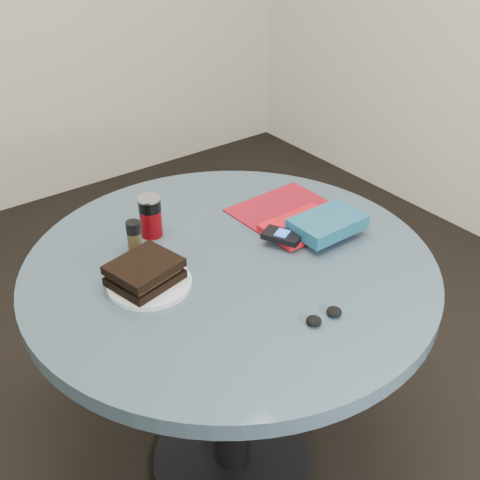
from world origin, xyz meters
TOP-DOWN VIEW (x-y plane):
  - ground at (0.00, 0.00)m, footprint 4.00×4.00m
  - table at (0.00, 0.00)m, footprint 1.00×1.00m
  - plate at (-0.20, 0.03)m, footprint 0.23×0.23m
  - sandwich at (-0.21, 0.04)m, footprint 0.17×0.15m
  - soda_can at (-0.09, 0.22)m, footprint 0.08×0.08m
  - pepper_grinder at (-0.16, 0.18)m, footprint 0.05×0.05m
  - magazine at (0.26, 0.12)m, footprint 0.27×0.21m
  - red_book at (0.24, 0.00)m, footprint 0.20×0.13m
  - novel at (0.27, -0.06)m, footprint 0.18×0.12m
  - mp3_player at (0.15, -0.02)m, footprint 0.09×0.11m
  - headphones at (0.03, -0.30)m, footprint 0.09×0.04m

SIDE VIEW (x-z plane):
  - ground at x=0.00m, z-range 0.00..0.00m
  - table at x=0.00m, z-range 0.21..0.96m
  - magazine at x=0.26m, z-range 0.75..0.75m
  - plate at x=-0.20m, z-range 0.75..0.76m
  - headphones at x=0.03m, z-range 0.75..0.77m
  - red_book at x=0.24m, z-range 0.75..0.77m
  - mp3_player at x=0.15m, z-range 0.77..0.79m
  - sandwich at x=-0.21m, z-range 0.76..0.81m
  - novel at x=0.27m, z-range 0.77..0.81m
  - pepper_grinder at x=-0.16m, z-range 0.75..0.83m
  - soda_can at x=-0.09m, z-range 0.75..0.86m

